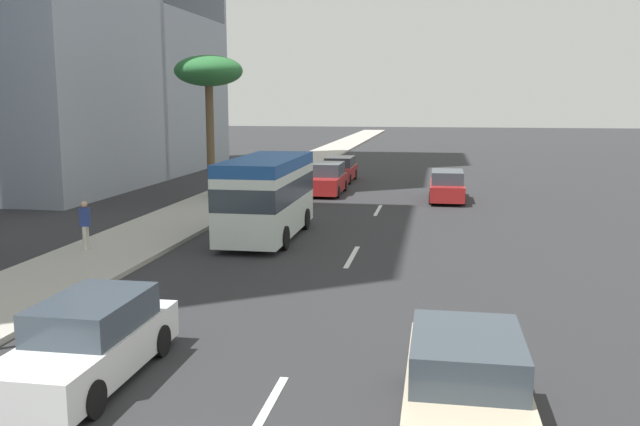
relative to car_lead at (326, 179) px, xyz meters
The scene contains 13 objects.
ground_plane 3.45m from the car_lead, 92.29° to the right, with size 198.00×198.00×0.00m, color #2D2D30.
sidewalk_right 4.82m from the car_lead, 91.61° to the left, with size 162.00×3.64×0.15m, color #B2ADA3.
lane_stripe_near 27.15m from the car_lead, behind, with size 3.20×0.16×0.01m, color silver.
lane_stripe_mid 15.55m from the car_lead, 167.55° to the right, with size 3.20×0.16×0.01m, color silver.
lane_stripe_far 6.32m from the car_lead, 147.72° to the right, with size 3.20×0.16×0.01m, color silver.
car_lead is the anchor object (origin of this frame).
car_second 26.00m from the car_lead, behind, with size 4.49×1.79×1.53m.
minibus_third 12.56m from the car_lead, behind, with size 6.74×2.40×3.03m.
car_fourth 6.74m from the car_lead, 102.71° to the right, with size 4.80×1.79×1.57m.
car_fifth 6.08m from the car_lead, ahead, with size 4.78×1.88×1.56m.
car_sixth 27.50m from the car_lead, 166.14° to the right, with size 4.24×1.91×1.57m.
pedestrian_near_lamp 17.13m from the car_lead, 160.97° to the left, with size 0.30×0.36×1.64m.
palm_tree 8.52m from the car_lead, 118.31° to the left, with size 3.49×3.49×7.26m.
Camera 1 is at (-5.50, -2.71, 5.12)m, focal length 38.35 mm.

